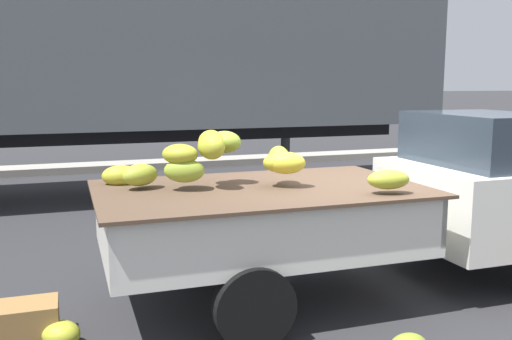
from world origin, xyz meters
TOP-DOWN VIEW (x-y plane):
  - ground at (0.00, 0.00)m, footprint 220.00×220.00m
  - curb_strip at (0.00, 8.53)m, footprint 80.00×0.80m
  - pickup_truck at (0.83, -0.11)m, footprint 5.10×1.82m
  - semi_trailer at (-2.00, 5.45)m, footprint 12.01×2.71m
  - fallen_banana_bunch_near_tailgate at (-2.89, -0.39)m, footprint 0.40×0.39m
  - produce_crate at (-3.17, -0.21)m, footprint 0.52×0.37m

SIDE VIEW (x-z plane):
  - ground at x=0.00m, z-range 0.00..0.00m
  - curb_strip at x=0.00m, z-range 0.00..0.16m
  - fallen_banana_bunch_near_tailgate at x=-2.89m, z-range 0.00..0.20m
  - produce_crate at x=-3.17m, z-range 0.00..0.31m
  - pickup_truck at x=0.83m, z-range 0.03..1.73m
  - semi_trailer at x=-2.00m, z-range 0.57..4.52m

